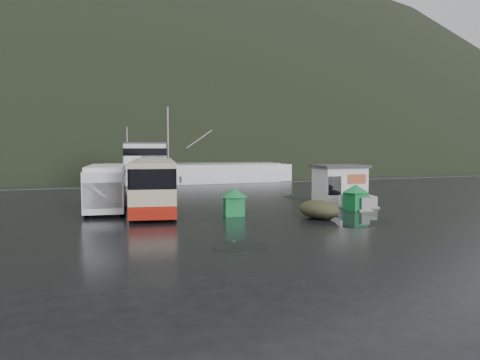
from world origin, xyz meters
name	(u,v)px	position (x,y,z in m)	size (l,w,h in m)	color
ground	(233,212)	(0.00, 0.00, 0.00)	(160.00, 160.00, 0.00)	black
harbor_water	(93,161)	(0.00, 110.00, 0.00)	(300.00, 180.00, 0.02)	black
quay_edge	(160,186)	(0.00, 20.00, 0.00)	(160.00, 0.60, 1.50)	#999993
headland	(93,154)	(10.00, 250.00, 0.00)	(780.00, 540.00, 570.00)	black
coach_bus	(154,209)	(-3.95, 3.14, 0.00)	(2.87, 11.33, 3.20)	#BFB690
white_van	(107,211)	(-6.69, 3.27, 0.00)	(2.22, 6.47, 2.71)	white
waste_bin_left	(234,216)	(-0.41, -1.27, 0.00)	(1.08, 1.08, 1.51)	#167B37
waste_bin_right	(355,210)	(7.18, -1.75, 0.00)	(1.10, 1.10, 1.53)	#167B37
dome_tent	(319,218)	(3.41, -3.84, 0.00)	(1.76, 2.47, 0.97)	#373821
ticket_kiosk	(339,203)	(8.14, 1.40, 0.00)	(3.30, 2.50, 2.58)	silver
jersey_barrier_a	(353,208)	(7.62, -0.91, 0.00)	(0.84, 1.67, 0.84)	#999993
jersey_barrier_b	(370,207)	(8.78, -1.00, 0.00)	(0.73, 1.46, 0.73)	#999993
jersey_barrier_c	(361,210)	(7.55, -1.83, 0.00)	(0.80, 1.60, 0.80)	#999993
fishing_trawler	(192,178)	(5.88, 29.73, 0.00)	(24.63, 5.41, 9.85)	white
puddles	(322,215)	(4.13, -2.98, 0.01)	(13.21, 17.15, 0.01)	black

